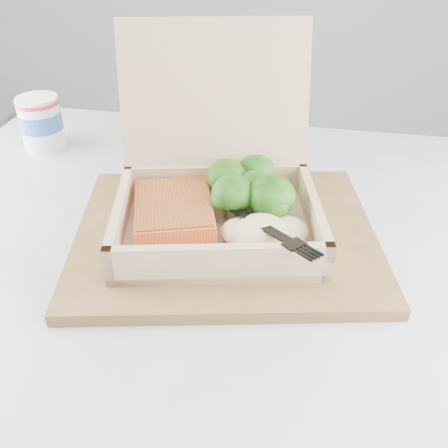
% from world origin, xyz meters
% --- Properties ---
extents(cafe_table, '(0.86, 0.86, 0.74)m').
position_xyz_m(cafe_table, '(-0.36, 0.01, 0.55)').
color(cafe_table, black).
rests_on(cafe_table, floor).
extents(serving_tray, '(0.41, 0.36, 0.02)m').
position_xyz_m(serving_tray, '(-0.33, 0.07, 0.75)').
color(serving_tray, brown).
rests_on(serving_tray, cafe_table).
extents(takeout_container, '(0.28, 0.28, 0.21)m').
position_xyz_m(takeout_container, '(-0.35, 0.09, 0.81)').
color(takeout_container, tan).
rests_on(takeout_container, serving_tray).
extents(salmon_fillet, '(0.12, 0.14, 0.02)m').
position_xyz_m(salmon_fillet, '(-0.39, 0.06, 0.78)').
color(salmon_fillet, '#FC5831').
rests_on(salmon_fillet, takeout_container).
extents(broccoli_pile, '(0.13, 0.13, 0.05)m').
position_xyz_m(broccoli_pile, '(-0.31, 0.11, 0.79)').
color(broccoli_pile, '#337119').
rests_on(broccoli_pile, takeout_container).
extents(mashed_potatoes, '(0.10, 0.09, 0.03)m').
position_xyz_m(mashed_potatoes, '(-0.28, 0.03, 0.78)').
color(mashed_potatoes, '#C9B682').
rests_on(mashed_potatoes, takeout_container).
extents(plastic_fork, '(0.12, 0.11, 0.02)m').
position_xyz_m(plastic_fork, '(-0.30, 0.05, 0.80)').
color(plastic_fork, black).
rests_on(plastic_fork, mashed_potatoes).
extents(paper_cup, '(0.07, 0.07, 0.08)m').
position_xyz_m(paper_cup, '(-0.67, 0.25, 0.79)').
color(paper_cup, silver).
rests_on(paper_cup, cafe_table).
extents(receipt, '(0.12, 0.15, 0.00)m').
position_xyz_m(receipt, '(-0.34, 0.25, 0.74)').
color(receipt, white).
rests_on(receipt, cafe_table).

